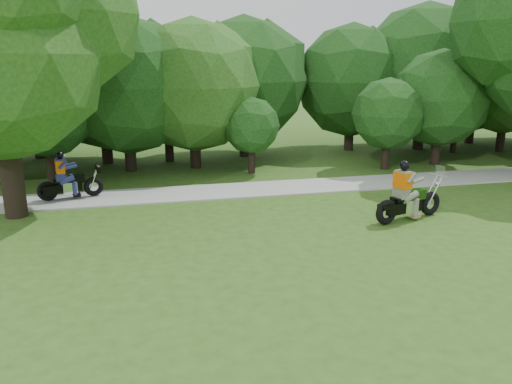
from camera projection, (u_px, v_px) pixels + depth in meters
name	position (u px, v px, depth m)	size (l,w,h in m)	color
ground	(422.00, 265.00, 12.18)	(100.00, 100.00, 0.00)	#2F4E16
walkway	(312.00, 186.00, 19.70)	(60.00, 2.20, 0.06)	gray
tree_line	(287.00, 84.00, 25.04)	(40.03, 11.71, 7.89)	black
chopper_motorcycle	(407.00, 198.00, 15.40)	(2.64, 1.20, 1.92)	black
touring_motorcycle	(66.00, 182.00, 17.61)	(2.25, 1.01, 1.73)	black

